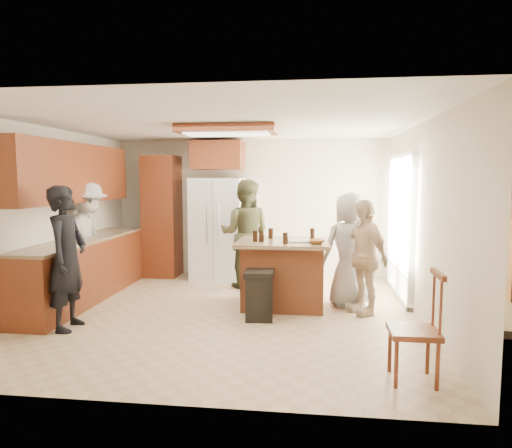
# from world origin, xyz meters

# --- Properties ---
(person_front_left) EXTENTS (0.49, 0.65, 1.72)m
(person_front_left) POSITION_xyz_m (-1.75, -0.84, 0.86)
(person_front_left) COLOR black
(person_front_left) RESTS_ON ground
(person_behind_left) EXTENTS (0.89, 0.57, 1.78)m
(person_behind_left) POSITION_xyz_m (0.04, 1.50, 0.89)
(person_behind_left) COLOR #3F4025
(person_behind_left) RESTS_ON ground
(person_behind_right) EXTENTS (0.90, 0.73, 1.61)m
(person_behind_right) POSITION_xyz_m (1.66, 0.58, 0.80)
(person_behind_right) COLOR gray
(person_behind_right) RESTS_ON ground
(person_side_right) EXTENTS (0.84, 1.00, 1.53)m
(person_side_right) POSITION_xyz_m (1.82, 0.23, 0.76)
(person_side_right) COLOR tan
(person_side_right) RESTS_ON ground
(person_counter) EXTENTS (0.54, 1.14, 1.76)m
(person_counter) POSITION_xyz_m (-2.25, 0.63, 0.88)
(person_counter) COLOR #989990
(person_counter) RESTS_ON ground
(left_cabinetry) EXTENTS (0.64, 3.00, 2.30)m
(left_cabinetry) POSITION_xyz_m (-2.24, 0.40, 0.96)
(left_cabinetry) COLOR maroon
(left_cabinetry) RESTS_ON ground
(back_wall_units) EXTENTS (1.80, 0.60, 2.45)m
(back_wall_units) POSITION_xyz_m (-1.33, 2.20, 1.38)
(back_wall_units) COLOR maroon
(back_wall_units) RESTS_ON ground
(refrigerator) EXTENTS (0.90, 0.76, 1.80)m
(refrigerator) POSITION_xyz_m (-0.55, 2.12, 0.90)
(refrigerator) COLOR white
(refrigerator) RESTS_ON ground
(kitchen_island) EXTENTS (1.28, 1.03, 0.93)m
(kitchen_island) POSITION_xyz_m (0.74, 0.44, 0.47)
(kitchen_island) COLOR #A54F2A
(kitchen_island) RESTS_ON ground
(island_items) EXTENTS (1.00, 0.73, 0.15)m
(island_items) POSITION_xyz_m (0.90, 0.35, 0.97)
(island_items) COLOR silver
(island_items) RESTS_ON kitchen_island
(trash_bin) EXTENTS (0.37, 0.37, 0.63)m
(trash_bin) POSITION_xyz_m (0.48, -0.21, 0.32)
(trash_bin) COLOR black
(trash_bin) RESTS_ON ground
(spindle_chair) EXTENTS (0.42, 0.42, 0.99)m
(spindle_chair) POSITION_xyz_m (2.05, -1.81, 0.45)
(spindle_chair) COLOR maroon
(spindle_chair) RESTS_ON ground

